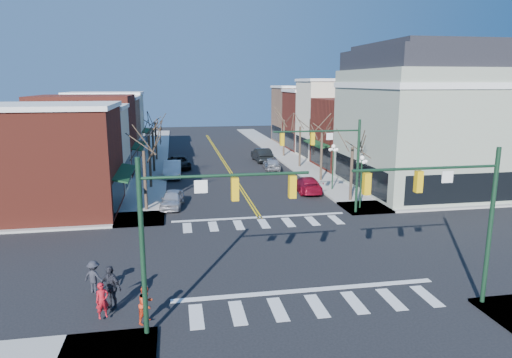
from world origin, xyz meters
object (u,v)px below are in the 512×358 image
car_left_far (179,163)px  lamppost_corner (361,173)px  pedestrian_red_b (146,304)px  pedestrian_dark_b (94,277)px  car_left_near (172,199)px  car_left_mid (172,169)px  car_right_far (262,155)px  car_right_near (307,184)px  car_right_mid (272,164)px  lamppost_midblock (333,159)px  victorian_corner (422,118)px  pedestrian_red_a (102,300)px  pedestrian_dark_a (111,287)px

car_left_far → lamppost_corner: bearing=-61.9°
pedestrian_red_b → pedestrian_dark_b: pedestrian_red_b is taller
car_left_near → car_left_mid: bearing=97.8°
car_right_far → pedestrian_red_b: 40.36m
car_right_near → car_right_mid: size_ratio=1.14×
lamppost_midblock → pedestrian_dark_b: lamppost_midblock is taller
victorian_corner → pedestrian_dark_b: victorian_corner is taller
car_left_near → lamppost_corner: bearing=-4.8°
victorian_corner → pedestrian_red_a: (-25.77, -20.35, -5.73)m
car_right_near → car_right_far: bearing=-85.7°
pedestrian_dark_a → pedestrian_dark_b: 1.96m
car_left_far → car_right_far: 10.86m
lamppost_midblock → pedestrian_red_b: size_ratio=2.71×
car_left_near → car_right_near: car_right_near is taller
victorian_corner → car_left_near: size_ratio=3.50×
car_left_near → car_right_far: bearing=68.7°
car_left_mid → car_right_far: bearing=36.7°
lamppost_corner → car_right_mid: 17.86m
lamppost_midblock → car_left_near: 15.13m
lamppost_midblock → lamppost_corner: bearing=-90.0°
pedestrian_red_a → car_left_far: bearing=58.1°
pedestrian_red_b → pedestrian_dark_a: pedestrian_dark_a is taller
pedestrian_dark_a → car_right_far: bearing=107.4°
victorian_corner → lamppost_midblock: bearing=176.6°
lamppost_corner → car_left_mid: size_ratio=0.84×
lamppost_corner → lamppost_midblock: same height
lamppost_midblock → car_right_mid: lamppost_midblock is taller
lamppost_corner → car_right_near: size_ratio=0.88×
lamppost_corner → car_right_mid: (-3.40, 17.39, -2.22)m
car_right_far → car_right_mid: bearing=87.2°
car_right_mid → pedestrian_dark_b: size_ratio=2.74×
lamppost_midblock → pedestrian_dark_a: size_ratio=2.19×
pedestrian_red_a → car_right_near: bearing=28.2°
car_right_mid → car_left_far: bearing=-10.9°
lamppost_corner → car_right_near: bearing=111.4°
lamppost_corner → car_left_far: (-13.82, 20.33, -2.26)m
pedestrian_red_a → pedestrian_red_b: bearing=-47.4°
victorian_corner → pedestrian_red_a: 33.33m
car_left_near → car_right_near: bearing=22.2°
car_right_far → pedestrian_red_a: bearing=66.7°
car_right_mid → car_right_far: (0.00, 6.00, 0.11)m
lamppost_corner → car_left_mid: 21.33m
car_left_near → car_left_mid: size_ratio=0.79×
lamppost_corner → pedestrian_red_a: size_ratio=2.80×
lamppost_corner → car_right_near: lamppost_corner is taller
lamppost_midblock → pedestrian_red_b: 26.72m
lamppost_corner → car_left_near: (-14.60, 3.26, -2.27)m
car_right_mid → pedestrian_red_a: bearing=70.9°
car_left_near → pedestrian_dark_a: (-2.62, -16.82, 0.44)m
pedestrian_red_b → car_left_mid: bearing=32.1°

